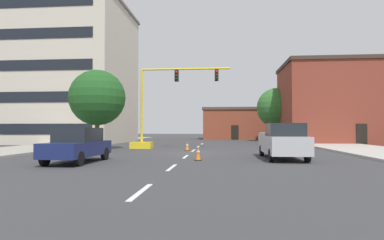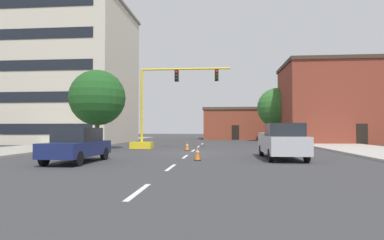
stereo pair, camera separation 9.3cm
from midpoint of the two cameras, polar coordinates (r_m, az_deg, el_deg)
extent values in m
plane|color=#38383A|center=(22.86, -0.42, -5.77)|extent=(160.00, 160.00, 0.00)
cube|color=#9E998E|center=(34.44, -21.73, -4.10)|extent=(6.00, 56.00, 0.14)
cube|color=#B2ADA3|center=(32.67, 25.10, -4.21)|extent=(6.00, 56.00, 0.14)
cube|color=silver|center=(9.12, -9.23, -12.23)|extent=(0.16, 2.40, 0.01)
cube|color=silver|center=(14.46, -3.74, -8.25)|extent=(0.16, 2.40, 0.01)
cube|color=silver|center=(19.88, -1.27, -6.40)|extent=(0.16, 2.40, 0.01)
cube|color=silver|center=(25.34, 0.13, -5.34)|extent=(0.16, 2.40, 0.01)
cube|color=silver|center=(30.81, 1.04, -4.65)|extent=(0.16, 2.40, 0.01)
cube|color=silver|center=(36.29, 1.66, -4.17)|extent=(0.16, 2.40, 0.01)
cube|color=beige|center=(43.30, -20.67, 7.27)|extent=(13.85, 13.34, 16.45)
cube|color=gray|center=(45.33, -20.57, 17.79)|extent=(14.25, 13.74, 0.30)
cube|color=black|center=(36.90, -25.30, -1.44)|extent=(11.36, 0.06, 1.10)
cube|color=black|center=(37.04, -25.24, 3.66)|extent=(11.36, 0.06, 1.10)
cube|color=black|center=(37.47, -25.19, 8.67)|extent=(11.36, 0.06, 1.10)
cube|color=black|center=(38.18, -25.13, 13.54)|extent=(11.36, 0.06, 1.10)
cube|color=black|center=(39.15, -25.08, 18.20)|extent=(11.36, 0.06, 1.10)
cube|color=brown|center=(53.44, 7.27, -0.85)|extent=(9.64, 7.47, 4.57)
cube|color=#4C4238|center=(53.53, 7.27, 1.81)|extent=(9.94, 7.77, 0.40)
cube|color=black|center=(49.68, 7.44, -2.17)|extent=(1.10, 0.06, 2.20)
cube|color=brown|center=(42.18, 24.98, 2.41)|extent=(13.89, 9.18, 8.94)
cube|color=#3D2D23|center=(42.74, 24.91, 8.67)|extent=(14.19, 9.48, 0.40)
cube|color=black|center=(37.79, 27.41, -2.24)|extent=(1.10, 0.06, 2.20)
cube|color=yellow|center=(28.27, -8.88, -4.37)|extent=(1.80, 1.20, 0.55)
cylinder|color=yellow|center=(28.30, -8.85, 2.47)|extent=(0.20, 0.20, 6.20)
cylinder|color=yellow|center=(28.02, -1.24, 8.88)|extent=(7.53, 0.16, 0.16)
cube|color=black|center=(28.02, -2.79, 7.69)|extent=(0.32, 0.36, 0.95)
sphere|color=red|center=(27.88, -2.84, 8.31)|extent=(0.20, 0.20, 0.20)
sphere|color=#38280A|center=(27.83, -2.84, 7.75)|extent=(0.20, 0.20, 0.20)
sphere|color=black|center=(27.79, -2.84, 7.18)|extent=(0.20, 0.20, 0.20)
cube|color=black|center=(27.76, 4.22, 7.78)|extent=(0.32, 0.36, 0.95)
sphere|color=red|center=(27.62, 4.21, 8.41)|extent=(0.20, 0.20, 0.20)
sphere|color=#38280A|center=(27.57, 4.21, 7.84)|extent=(0.20, 0.20, 0.20)
sphere|color=black|center=(27.53, 4.21, 7.26)|extent=(0.20, 0.20, 0.20)
cylinder|color=brown|center=(27.73, -16.32, -2.35)|extent=(0.36, 0.36, 2.52)
sphere|color=#1E511E|center=(27.84, -16.27, 3.76)|extent=(4.54, 4.54, 4.54)
cylinder|color=brown|center=(44.56, 14.55, -2.05)|extent=(0.36, 0.36, 2.46)
sphere|color=#33702D|center=(44.64, 14.52, 2.07)|extent=(5.27, 5.27, 5.27)
cube|color=#BCBCC1|center=(19.12, 15.31, -4.10)|extent=(2.05, 5.42, 0.95)
cube|color=#1E2328|center=(18.22, 15.82, -1.64)|extent=(1.86, 1.82, 0.70)
cube|color=#BCBCC1|center=(20.27, 14.68, -2.39)|extent=(2.03, 2.83, 0.16)
cylinder|color=black|center=(17.56, 19.34, -5.87)|extent=(0.23, 0.68, 0.68)
cylinder|color=black|center=(17.19, 13.50, -6.00)|extent=(0.23, 0.68, 0.68)
cylinder|color=black|center=(21.12, 16.80, -5.13)|extent=(0.23, 0.68, 0.68)
cylinder|color=black|center=(20.82, 11.94, -5.22)|extent=(0.23, 0.68, 0.68)
cube|color=navy|center=(17.39, -19.50, -4.75)|extent=(1.95, 4.54, 0.70)
cube|color=#1E2328|center=(17.45, -19.33, -2.44)|extent=(1.75, 2.34, 0.70)
cylinder|color=black|center=(19.14, -19.72, -5.49)|extent=(0.24, 0.68, 0.68)
cylinder|color=black|center=(18.48, -15.10, -5.68)|extent=(0.24, 0.68, 0.68)
cylinder|color=black|center=(16.46, -24.46, -6.12)|extent=(0.24, 0.68, 0.68)
cylinder|color=black|center=(15.68, -19.24, -6.40)|extent=(0.24, 0.68, 0.68)
cube|color=black|center=(17.52, 0.92, -7.01)|extent=(0.36, 0.36, 0.04)
cone|color=orange|center=(17.49, 0.92, -5.81)|extent=(0.28, 0.28, 0.69)
cylinder|color=white|center=(17.48, 0.92, -5.54)|extent=(0.19, 0.19, 0.08)
cube|color=black|center=(25.23, -0.95, -5.32)|extent=(0.36, 0.36, 0.04)
cone|color=orange|center=(25.21, -0.95, -4.56)|extent=(0.28, 0.28, 0.63)
cylinder|color=white|center=(25.20, -0.95, -4.38)|extent=(0.19, 0.19, 0.08)
camera|label=1|loc=(0.05, -90.10, 0.00)|focal=30.58mm
camera|label=2|loc=(0.05, 89.90, 0.00)|focal=30.58mm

